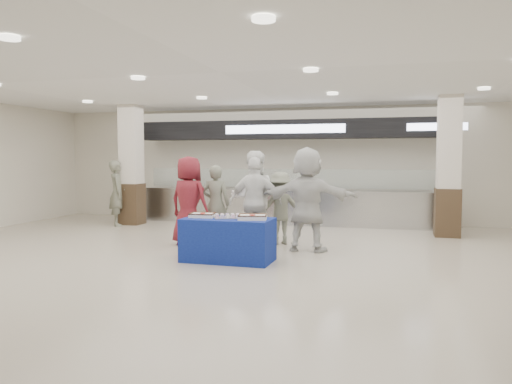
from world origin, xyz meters
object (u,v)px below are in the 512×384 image
(cupcake_tray, at_px, (228,216))
(civilian_white, at_px, (307,199))
(soldier_b, at_px, (280,208))
(civilian_maroon, at_px, (189,201))
(soldier_bg, at_px, (117,193))
(chef_tall, at_px, (253,198))
(sheet_cake_left, at_px, (203,215))
(soldier_a, at_px, (216,204))
(sheet_cake_right, at_px, (253,217))
(display_table, at_px, (228,240))
(chef_short, at_px, (255,202))

(cupcake_tray, height_order, civilian_white, civilian_white)
(cupcake_tray, height_order, soldier_b, soldier_b)
(civilian_maroon, xyz_separation_m, soldier_bg, (-2.98, 2.23, -0.05))
(soldier_b, xyz_separation_m, civilian_white, (0.68, -0.65, 0.25))
(civilian_white, bearing_deg, chef_tall, -15.25)
(sheet_cake_left, height_order, chef_tall, chef_tall)
(sheet_cake_left, height_order, soldier_b, soldier_b)
(soldier_a, height_order, chef_tall, chef_tall)
(civilian_maroon, relative_size, soldier_b, 1.22)
(sheet_cake_right, distance_m, cupcake_tray, 0.47)
(display_table, xyz_separation_m, soldier_bg, (-4.26, 3.54, 0.49))
(display_table, bearing_deg, civilian_white, 49.13)
(sheet_cake_left, height_order, civilian_maroon, civilian_maroon)
(soldier_bg, bearing_deg, soldier_a, -150.66)
(cupcake_tray, bearing_deg, chef_tall, 89.79)
(display_table, bearing_deg, cupcake_tray, 126.39)
(display_table, height_order, soldier_b, soldier_b)
(sheet_cake_left, xyz_separation_m, civilian_white, (1.66, 1.25, 0.21))
(sheet_cake_right, bearing_deg, soldier_bg, 142.78)
(display_table, xyz_separation_m, sheet_cake_left, (-0.48, 0.03, 0.42))
(soldier_bg, bearing_deg, sheet_cake_right, -160.29)
(display_table, height_order, chef_short, chef_short)
(soldier_b, xyz_separation_m, soldier_bg, (-4.76, 1.60, 0.11))
(sheet_cake_left, relative_size, soldier_b, 0.30)
(soldier_bg, bearing_deg, display_table, -162.79)
(sheet_cake_right, xyz_separation_m, soldier_bg, (-4.71, 3.58, 0.06))
(sheet_cake_left, distance_m, civilian_maroon, 1.51)
(display_table, xyz_separation_m, cupcake_tray, (-0.01, 0.02, 0.41))
(cupcake_tray, height_order, soldier_a, soldier_a)
(display_table, height_order, sheet_cake_right, sheet_cake_right)
(chef_tall, bearing_deg, civilian_maroon, 1.69)
(chef_tall, height_order, chef_short, chef_tall)
(sheet_cake_right, xyz_separation_m, civilian_white, (0.72, 1.33, 0.20))
(soldier_a, distance_m, soldier_bg, 3.84)
(soldier_b, bearing_deg, civilian_white, 112.82)
(sheet_cake_right, height_order, cupcake_tray, sheet_cake_right)
(soldier_a, height_order, soldier_bg, soldier_bg)
(sheet_cake_left, distance_m, civilian_white, 2.09)
(chef_short, bearing_deg, sheet_cake_left, 58.90)
(chef_tall, distance_m, soldier_b, 0.61)
(chef_short, distance_m, soldier_b, 0.65)
(cupcake_tray, distance_m, civilian_maroon, 1.81)
(soldier_b, bearing_deg, sheet_cake_left, 39.38)
(soldier_a, bearing_deg, soldier_bg, -32.37)
(civilian_maroon, distance_m, soldier_b, 1.89)
(soldier_a, relative_size, soldier_bg, 0.95)
(sheet_cake_left, height_order, chef_short, chef_short)
(cupcake_tray, relative_size, chef_tall, 0.29)
(sheet_cake_left, bearing_deg, soldier_bg, 137.13)
(display_table, distance_m, chef_tall, 1.78)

